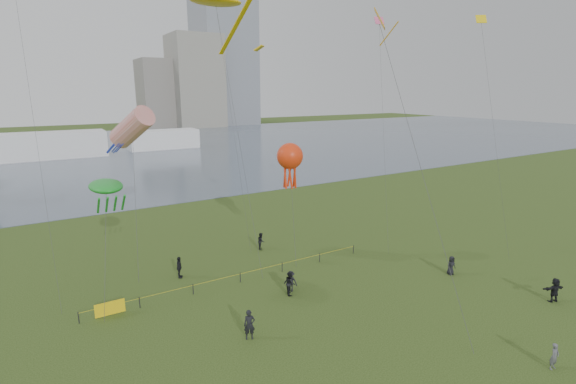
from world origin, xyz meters
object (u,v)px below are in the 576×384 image
kite_flyer (554,356)px  kite_stingray (216,2)px  kite_octopus (290,157)px  fence (166,294)px

kite_flyer → kite_stingray: 35.59m
kite_flyer → kite_octopus: (-4.28, 21.62, 8.82)m
kite_stingray → kite_octopus: bearing=-51.6°
kite_octopus → kite_stingray: bearing=129.6°
fence → kite_octopus: kite_octopus is taller
kite_flyer → kite_octopus: bearing=100.8°
fence → kite_octopus: size_ratio=2.22×
kite_flyer → kite_octopus: size_ratio=0.14×
kite_stingray → kite_octopus: (4.44, -4.96, -13.18)m
fence → kite_flyer: bearing=-49.1°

